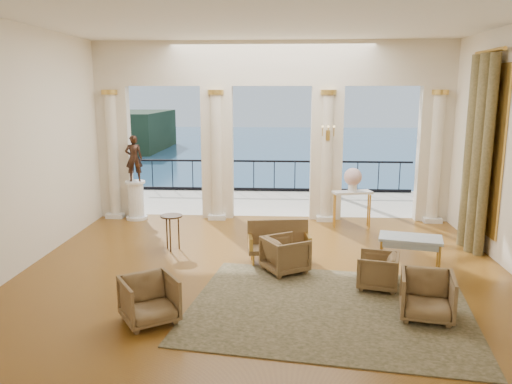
# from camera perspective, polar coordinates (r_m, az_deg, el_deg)

# --- Properties ---
(floor) EXTENTS (9.00, 9.00, 0.00)m
(floor) POSITION_cam_1_polar(r_m,az_deg,el_deg) (9.50, 1.08, -8.72)
(floor) COLOR #4E2A0D
(floor) RESTS_ON ground
(room_walls) EXTENTS (9.00, 9.00, 9.00)m
(room_walls) POSITION_cam_1_polar(r_m,az_deg,el_deg) (7.81, 0.84, 8.51)
(room_walls) COLOR white
(room_walls) RESTS_ON ground
(arcade) EXTENTS (9.00, 0.56, 4.50)m
(arcade) POSITION_cam_1_polar(r_m,az_deg,el_deg) (12.76, 1.81, 8.35)
(arcade) COLOR beige
(arcade) RESTS_ON ground
(terrace) EXTENTS (10.00, 3.60, 0.10)m
(terrace) POSITION_cam_1_polar(r_m,az_deg,el_deg) (15.09, 1.95, -1.26)
(terrace) COLOR #BEB59E
(terrace) RESTS_ON ground
(balustrade) EXTENTS (9.00, 0.06, 1.03)m
(balustrade) POSITION_cam_1_polar(r_m,az_deg,el_deg) (16.57, 2.10, 1.51)
(balustrade) COLOR black
(balustrade) RESTS_ON terrace
(palm_tree) EXTENTS (2.00, 2.00, 4.50)m
(palm_tree) POSITION_cam_1_polar(r_m,az_deg,el_deg) (15.62, 9.72, 14.31)
(palm_tree) COLOR #4C3823
(palm_tree) RESTS_ON terrace
(headland) EXTENTS (22.00, 18.00, 6.00)m
(headland) POSITION_cam_1_polar(r_m,az_deg,el_deg) (84.78, -17.79, 6.73)
(headland) COLOR black
(headland) RESTS_ON sea
(sea) EXTENTS (160.00, 160.00, 0.00)m
(sea) POSITION_cam_1_polar(r_m,az_deg,el_deg) (69.53, 3.02, 3.83)
(sea) COLOR #28557E
(sea) RESTS_ON ground
(curtain) EXTENTS (0.33, 1.40, 4.09)m
(curtain) POSITION_cam_1_polar(r_m,az_deg,el_deg) (11.20, 23.97, 4.03)
(curtain) COLOR #4C4827
(curtain) RESTS_ON ground
(window_frame) EXTENTS (0.04, 1.60, 3.40)m
(window_frame) POSITION_cam_1_polar(r_m,az_deg,el_deg) (11.26, 24.89, 4.40)
(window_frame) COLOR gold
(window_frame) RESTS_ON room_walls
(wall_sconce) EXTENTS (0.30, 0.11, 0.33)m
(wall_sconce) POSITION_cam_1_polar(r_m,az_deg,el_deg) (12.51, 8.23, 6.54)
(wall_sconce) COLOR gold
(wall_sconce) RESTS_ON arcade
(rug) EXTENTS (4.66, 3.86, 0.02)m
(rug) POSITION_cam_1_polar(r_m,az_deg,el_deg) (7.94, 8.35, -12.99)
(rug) COLOR #2A3019
(rug) RESTS_ON ground
(armchair_a) EXTENTS (0.98, 0.97, 0.75)m
(armchair_a) POSITION_cam_1_polar(r_m,az_deg,el_deg) (7.47, -12.12, -11.71)
(armchair_a) COLOR #3F321D
(armchair_a) RESTS_ON ground
(armchair_b) EXTENTS (0.87, 0.83, 0.76)m
(armchair_b) POSITION_cam_1_polar(r_m,az_deg,el_deg) (7.83, 18.97, -10.93)
(armchair_b) COLOR #3F321D
(armchair_b) RESTS_ON ground
(armchair_c) EXTENTS (0.75, 0.78, 0.67)m
(armchair_c) POSITION_cam_1_polar(r_m,az_deg,el_deg) (8.74, 13.75, -8.58)
(armchair_c) COLOR #3F321D
(armchair_c) RESTS_ON ground
(armchair_d) EXTENTS (0.94, 0.95, 0.73)m
(armchair_d) POSITION_cam_1_polar(r_m,az_deg,el_deg) (9.23, 3.38, -6.95)
(armchair_d) COLOR #3F321D
(armchair_d) RESTS_ON ground
(settee) EXTENTS (1.26, 0.67, 0.80)m
(settee) POSITION_cam_1_polar(r_m,az_deg,el_deg) (9.80, 2.60, -5.66)
(settee) COLOR #3F321D
(settee) RESTS_ON ground
(game_table) EXTENTS (1.19, 0.82, 0.74)m
(game_table) POSITION_cam_1_polar(r_m,az_deg,el_deg) (9.32, 17.23, -5.36)
(game_table) COLOR silver
(game_table) RESTS_ON ground
(pedestal) EXTENTS (0.55, 0.55, 1.00)m
(pedestal) POSITION_cam_1_polar(r_m,az_deg,el_deg) (13.29, -13.55, -0.99)
(pedestal) COLOR silver
(pedestal) RESTS_ON ground
(statue) EXTENTS (0.49, 0.39, 1.18)m
(statue) POSITION_cam_1_polar(r_m,az_deg,el_deg) (13.10, -13.78, 3.76)
(statue) COLOR black
(statue) RESTS_ON pedestal
(console_table) EXTENTS (1.00, 0.58, 0.89)m
(console_table) POSITION_cam_1_polar(r_m,az_deg,el_deg) (12.34, 10.93, -0.61)
(console_table) COLOR silver
(console_table) RESTS_ON ground
(urn) EXTENTS (0.43, 0.43, 0.57)m
(urn) POSITION_cam_1_polar(r_m,az_deg,el_deg) (12.25, 11.01, 1.58)
(urn) COLOR white
(urn) RESTS_ON console_table
(side_table) EXTENTS (0.46, 0.46, 0.75)m
(side_table) POSITION_cam_1_polar(r_m,az_deg,el_deg) (10.53, -9.64, -3.20)
(side_table) COLOR black
(side_table) RESTS_ON ground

